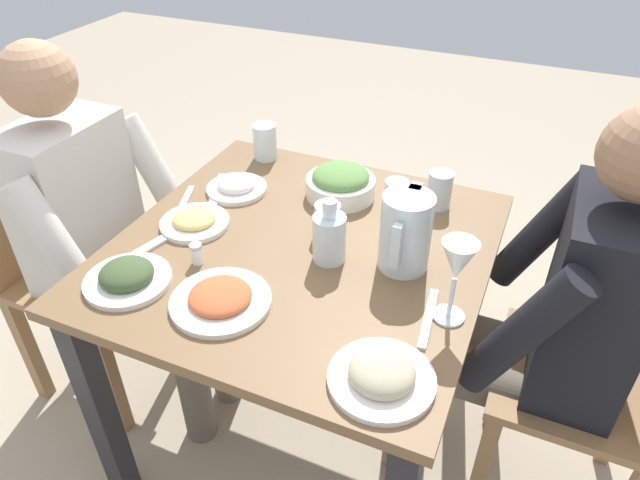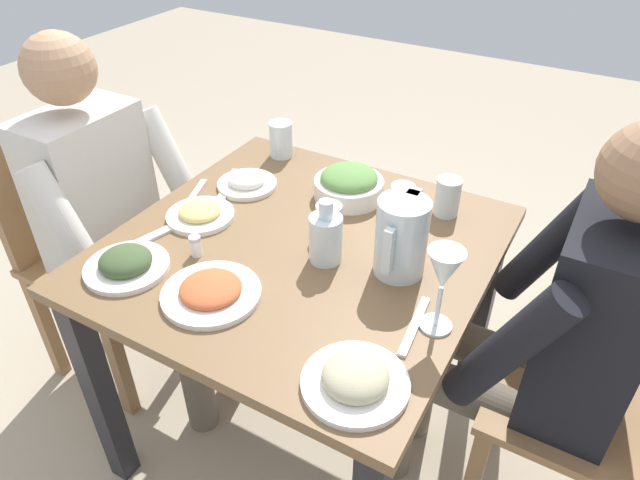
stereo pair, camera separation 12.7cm
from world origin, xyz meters
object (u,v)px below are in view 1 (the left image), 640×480
plate_rice_curry (220,299)px  salt_shaker (197,254)px  diner_near (106,233)px  plate_fries (194,221)px  diner_far (544,312)px  water_glass_far_left (440,190)px  plate_beans (382,375)px  chair_far (619,380)px  plate_dolmas (127,277)px  oil_carafe (329,240)px  salad_bowl (341,183)px  water_pitcher (406,232)px  dining_table (302,284)px  water_glass_by_pitcher (265,142)px  wine_glass (457,265)px  water_glass_center (328,220)px  plate_yoghurt (236,186)px  water_glass_near_right (396,197)px  chair_near (65,256)px

plate_rice_curry → salt_shaker: bearing=-129.0°
diner_near → plate_fries: 0.32m
diner_far → water_glass_far_left: (-0.21, -0.33, 0.14)m
plate_beans → salt_shaker: (-0.17, -0.52, 0.01)m
chair_far → plate_dolmas: 1.20m
plate_dolmas → oil_carafe: (-0.27, 0.39, 0.04)m
plate_fries → salad_bowl: bearing=134.5°
oil_carafe → plate_rice_curry: bearing=-32.3°
diner_far → plate_dolmas: size_ratio=5.97×
diner_near → water_pitcher: bearing=95.4°
dining_table → water_pitcher: 0.34m
chair_far → diner_far: size_ratio=0.75×
plate_dolmas → water_glass_by_pitcher: water_glass_by_pitcher is taller
water_glass_far_left → salt_shaker: water_glass_far_left is taller
plate_beans → wine_glass: wine_glass is taller
diner_near → water_glass_center: size_ratio=13.69×
plate_rice_curry → plate_yoghurt: bearing=-153.8°
water_glass_by_pitcher → water_glass_near_right: bearing=73.5°
wine_glass → chair_near: bearing=-92.5°
salt_shaker → diner_far: bearing=108.4°
diner_near → plate_fries: bearing=94.9°
plate_rice_curry → water_glass_near_right: 0.56m
dining_table → salad_bowl: 0.31m
diner_near → diner_far: size_ratio=1.00×
wine_glass → diner_far: bearing=136.7°
plate_rice_curry → oil_carafe: (-0.24, 0.15, 0.04)m
diner_far → plate_rice_curry: (0.37, -0.66, 0.11)m
salt_shaker → wine_glass: bearing=95.2°
water_glass_near_right → water_glass_by_pitcher: bearing=-106.5°
water_pitcher → diner_far: bearing=102.6°
water_glass_center → wine_glass: bearing=62.9°
water_glass_by_pitcher → salad_bowl: bearing=68.5°
water_glass_far_left → chair_near: bearing=-70.8°
chair_far → plate_rice_curry: bearing=-67.1°
oil_carafe → salt_shaker: size_ratio=3.05×
plate_rice_curry → salad_bowl: bearing=172.3°
salt_shaker → chair_near: bearing=-100.1°
plate_yoghurt → water_glass_near_right: size_ratio=1.81×
diner_near → water_glass_near_right: 0.83m
water_pitcher → salt_shaker: 0.49m
water_glass_center → chair_far: bearing=92.0°
chair_near → water_glass_by_pitcher: 0.72m
water_pitcher → wine_glass: (0.13, 0.14, 0.05)m
water_glass_far_left → plate_beans: bearing=4.8°
water_glass_far_left → water_glass_center: (0.24, -0.23, -0.01)m
water_glass_by_pitcher → water_glass_far_left: size_ratio=1.07×
wine_glass → water_pitcher: bearing=-133.1°
water_glass_by_pitcher → dining_table: bearing=38.5°
chair_far → plate_yoghurt: 1.11m
diner_far → water_pitcher: (0.08, -0.34, 0.19)m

